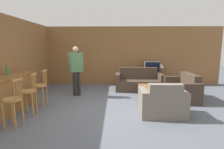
# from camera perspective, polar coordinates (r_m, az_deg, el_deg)

# --- Properties ---
(ground_plane) EXTENTS (24.00, 24.00, 0.00)m
(ground_plane) POSITION_cam_1_polar(r_m,az_deg,el_deg) (4.78, 1.57, -11.73)
(ground_plane) COLOR #565B66
(wall_back) EXTENTS (9.40, 0.08, 2.60)m
(wall_back) POSITION_cam_1_polar(r_m,az_deg,el_deg) (8.02, 1.43, 6.15)
(wall_back) COLOR olive
(wall_back) RESTS_ON ground_plane
(wall_left) EXTENTS (0.08, 8.53, 2.60)m
(wall_left) POSITION_cam_1_polar(r_m,az_deg,el_deg) (6.54, -27.35, 4.54)
(wall_left) COLOR olive
(wall_left) RESTS_ON ground_plane
(bar_counter) EXTENTS (0.55, 2.30, 0.96)m
(bar_counter) POSITION_cam_1_polar(r_m,az_deg,el_deg) (5.15, -31.74, -5.97)
(bar_counter) COLOR brown
(bar_counter) RESTS_ON ground_plane
(bar_chair_near) EXTENTS (0.40, 0.40, 1.05)m
(bar_chair_near) POSITION_cam_1_polar(r_m,az_deg,el_deg) (4.24, -29.62, -8.00)
(bar_chair_near) COLOR #B77F42
(bar_chair_near) RESTS_ON ground_plane
(bar_chair_mid) EXTENTS (0.39, 0.39, 1.05)m
(bar_chair_mid) POSITION_cam_1_polar(r_m,az_deg,el_deg) (4.83, -25.41, -5.73)
(bar_chair_mid) COLOR #B77F42
(bar_chair_mid) RESTS_ON ground_plane
(bar_chair_far) EXTENTS (0.37, 0.37, 1.05)m
(bar_chair_far) POSITION_cam_1_polar(r_m,az_deg,el_deg) (5.41, -22.32, -4.03)
(bar_chair_far) COLOR #B77F42
(bar_chair_far) RESTS_ON ground_plane
(couch_far) EXTENTS (1.84, 0.82, 0.87)m
(couch_far) POSITION_cam_1_polar(r_m,az_deg,el_deg) (7.02, 8.70, -2.49)
(couch_far) COLOR #423328
(couch_far) RESTS_ON ground_plane
(armchair_near) EXTENTS (1.09, 0.78, 0.85)m
(armchair_near) POSITION_cam_1_polar(r_m,az_deg,el_deg) (4.55, 16.06, -9.05)
(armchair_near) COLOR #70665B
(armchair_near) RESTS_ON ground_plane
(loveseat_right) EXTENTS (0.76, 1.44, 0.84)m
(loveseat_right) POSITION_cam_1_polar(r_m,az_deg,el_deg) (6.20, 22.05, -4.60)
(loveseat_right) COLOR #423328
(loveseat_right) RESTS_ON ground_plane
(coffee_table) EXTENTS (0.53, 1.02, 0.40)m
(coffee_table) POSITION_cam_1_polar(r_m,az_deg,el_deg) (5.88, 11.63, -4.51)
(coffee_table) COLOR brown
(coffee_table) RESTS_ON ground_plane
(tv_unit) EXTENTS (1.09, 0.54, 0.54)m
(tv_unit) POSITION_cam_1_polar(r_m,az_deg,el_deg) (7.88, 12.66, -1.67)
(tv_unit) COLOR #2D2319
(tv_unit) RESTS_ON ground_plane
(tv) EXTENTS (0.65, 0.41, 0.55)m
(tv) POSITION_cam_1_polar(r_m,az_deg,el_deg) (7.80, 12.80, 2.24)
(tv) COLOR #4C4C4C
(tv) RESTS_ON tv_unit
(bottle) EXTENTS (0.08, 0.08, 0.28)m
(bottle) POSITION_cam_1_polar(r_m,az_deg,el_deg) (5.40, -31.06, 1.26)
(bottle) COLOR #2D7F3D
(bottle) RESTS_ON bar_counter
(table_lamp) EXTENTS (0.25, 0.25, 0.47)m
(table_lamp) POSITION_cam_1_polar(r_m,az_deg,el_deg) (7.88, 15.67, 2.74)
(table_lamp) COLOR brown
(table_lamp) RESTS_ON tv_unit
(person_by_window) EXTENTS (0.47, 0.29, 1.71)m
(person_by_window) POSITION_cam_1_polar(r_m,az_deg,el_deg) (6.14, -11.61, 2.15)
(person_by_window) COLOR black
(person_by_window) RESTS_ON ground_plane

